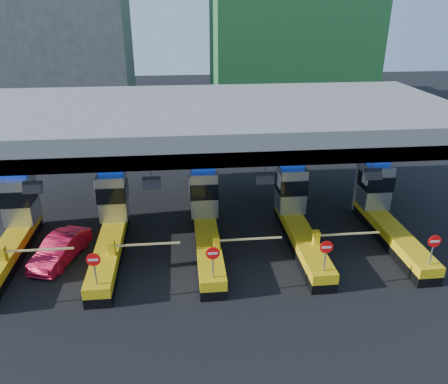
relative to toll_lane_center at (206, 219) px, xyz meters
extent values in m
plane|color=black|center=(0.00, -0.28, -1.40)|extent=(120.00, 120.00, 0.00)
cube|color=slate|center=(0.00, 2.72, 4.85)|extent=(28.00, 12.00, 1.50)
cube|color=#4C4C49|center=(0.00, -2.98, 4.45)|extent=(28.00, 0.60, 0.70)
cube|color=slate|center=(-10.00, 2.72, 1.35)|extent=(1.00, 1.00, 5.50)
cube|color=slate|center=(0.00, 2.72, 1.35)|extent=(1.00, 1.00, 5.50)
cube|color=slate|center=(10.00, 2.72, 1.35)|extent=(1.00, 1.00, 5.50)
cylinder|color=slate|center=(-7.50, -2.98, 3.85)|extent=(0.06, 0.06, 0.50)
cube|color=black|center=(-7.50, -3.18, 3.50)|extent=(0.80, 0.38, 0.54)
cylinder|color=slate|center=(-2.50, -2.98, 3.85)|extent=(0.06, 0.06, 0.50)
cube|color=black|center=(-2.50, -3.18, 3.50)|extent=(0.80, 0.38, 0.54)
cylinder|color=slate|center=(2.50, -2.98, 3.85)|extent=(0.06, 0.06, 0.50)
cube|color=black|center=(2.50, -3.18, 3.50)|extent=(0.80, 0.38, 0.54)
cylinder|color=slate|center=(7.50, -2.98, 3.85)|extent=(0.06, 0.06, 0.50)
cube|color=black|center=(7.50, -3.18, 3.50)|extent=(0.80, 0.38, 0.54)
cube|color=black|center=(-10.00, -1.28, -1.15)|extent=(1.20, 8.00, 0.50)
cube|color=#E5B70C|center=(-10.00, -1.28, -0.65)|extent=(1.20, 8.00, 0.50)
cube|color=#9EA3A8|center=(-10.00, 1.52, 0.90)|extent=(1.50, 1.50, 2.60)
cube|color=black|center=(-10.00, 1.50, 1.20)|extent=(1.56, 1.56, 0.90)
cube|color=#0C2DBF|center=(-10.00, 1.52, 2.48)|extent=(1.30, 0.35, 0.55)
cube|color=#E5B70C|center=(-9.65, -2.48, -0.05)|extent=(0.30, 0.35, 0.70)
cube|color=white|center=(-8.00, -2.48, 0.05)|extent=(3.20, 0.08, 0.08)
cube|color=black|center=(-5.00, -1.28, -1.15)|extent=(1.20, 8.00, 0.50)
cube|color=#E5B70C|center=(-5.00, -1.28, -0.65)|extent=(1.20, 8.00, 0.50)
cube|color=#9EA3A8|center=(-5.00, 1.52, 0.90)|extent=(1.50, 1.50, 2.60)
cube|color=black|center=(-5.00, 1.50, 1.20)|extent=(1.56, 1.56, 0.90)
cube|color=#0C2DBF|center=(-5.00, 1.52, 2.48)|extent=(1.30, 0.35, 0.55)
cube|color=white|center=(-5.80, 1.22, 1.60)|extent=(0.06, 0.70, 0.90)
cylinder|color=slate|center=(-5.00, -4.88, 0.25)|extent=(0.07, 0.07, 1.30)
cylinder|color=red|center=(-5.00, -4.91, 0.85)|extent=(0.60, 0.04, 0.60)
cube|color=white|center=(-5.00, -4.93, 0.85)|extent=(0.42, 0.02, 0.10)
cube|color=#E5B70C|center=(-4.65, -2.48, -0.05)|extent=(0.30, 0.35, 0.70)
cube|color=white|center=(-3.00, -2.48, 0.05)|extent=(3.20, 0.08, 0.08)
cube|color=black|center=(0.00, -1.28, -1.15)|extent=(1.20, 8.00, 0.50)
cube|color=#E5B70C|center=(0.00, -1.28, -0.65)|extent=(1.20, 8.00, 0.50)
cube|color=#9EA3A8|center=(0.00, 1.52, 0.90)|extent=(1.50, 1.50, 2.60)
cube|color=black|center=(0.00, 1.50, 1.20)|extent=(1.56, 1.56, 0.90)
cube|color=#0C2DBF|center=(0.00, 1.52, 2.48)|extent=(1.30, 0.35, 0.55)
cube|color=white|center=(-0.80, 1.22, 1.60)|extent=(0.06, 0.70, 0.90)
cylinder|color=slate|center=(0.00, -4.88, 0.25)|extent=(0.07, 0.07, 1.30)
cylinder|color=red|center=(0.00, -4.91, 0.85)|extent=(0.60, 0.04, 0.60)
cube|color=white|center=(0.00, -4.93, 0.85)|extent=(0.42, 0.02, 0.10)
cube|color=#E5B70C|center=(0.35, -2.48, -0.05)|extent=(0.30, 0.35, 0.70)
cube|color=white|center=(2.00, -2.48, 0.05)|extent=(3.20, 0.08, 0.08)
cube|color=black|center=(5.00, -1.28, -1.15)|extent=(1.20, 8.00, 0.50)
cube|color=#E5B70C|center=(5.00, -1.28, -0.65)|extent=(1.20, 8.00, 0.50)
cube|color=#9EA3A8|center=(5.00, 1.52, 0.90)|extent=(1.50, 1.50, 2.60)
cube|color=black|center=(5.00, 1.50, 1.20)|extent=(1.56, 1.56, 0.90)
cube|color=#0C2DBF|center=(5.00, 1.52, 2.48)|extent=(1.30, 0.35, 0.55)
cube|color=white|center=(4.20, 1.22, 1.60)|extent=(0.06, 0.70, 0.90)
cylinder|color=slate|center=(5.00, -4.88, 0.25)|extent=(0.07, 0.07, 1.30)
cylinder|color=red|center=(5.00, -4.91, 0.85)|extent=(0.60, 0.04, 0.60)
cube|color=white|center=(5.00, -4.93, 0.85)|extent=(0.42, 0.02, 0.10)
cube|color=#E5B70C|center=(5.35, -2.48, -0.05)|extent=(0.30, 0.35, 0.70)
cube|color=white|center=(7.00, -2.48, 0.05)|extent=(3.20, 0.08, 0.08)
cube|color=black|center=(10.00, -1.28, -1.15)|extent=(1.20, 8.00, 0.50)
cube|color=#E5B70C|center=(10.00, -1.28, -0.65)|extent=(1.20, 8.00, 0.50)
cube|color=#9EA3A8|center=(10.00, 1.52, 0.90)|extent=(1.50, 1.50, 2.60)
cube|color=black|center=(10.00, 1.50, 1.20)|extent=(1.56, 1.56, 0.90)
cube|color=#0C2DBF|center=(10.00, 1.52, 2.48)|extent=(1.30, 0.35, 0.55)
cube|color=white|center=(9.20, 1.22, 1.60)|extent=(0.06, 0.70, 0.90)
cylinder|color=slate|center=(10.00, -4.88, 0.25)|extent=(0.07, 0.07, 1.30)
cylinder|color=red|center=(10.00, -4.91, 0.85)|extent=(0.60, 0.04, 0.60)
cube|color=white|center=(10.00, -4.93, 0.85)|extent=(0.42, 0.02, 0.10)
cube|color=#E5B70C|center=(10.35, -2.48, -0.05)|extent=(0.30, 0.35, 0.70)
cube|color=white|center=(12.00, -2.48, 0.05)|extent=(3.20, 0.08, 0.08)
cube|color=#4C4C49|center=(-14.00, 35.72, 7.60)|extent=(14.00, 10.00, 18.00)
imported|color=#AE0D2B|center=(-7.45, -1.14, -0.74)|extent=(2.56, 4.23, 1.32)
camera|label=1|loc=(-1.16, -20.90, 10.72)|focal=35.00mm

